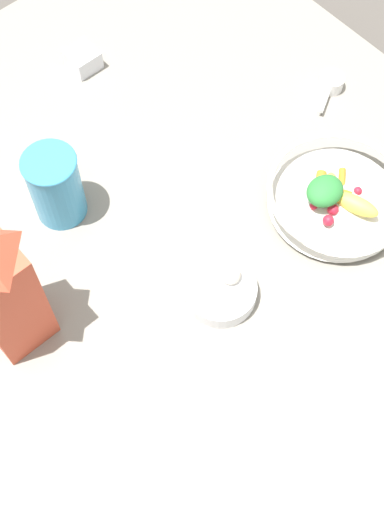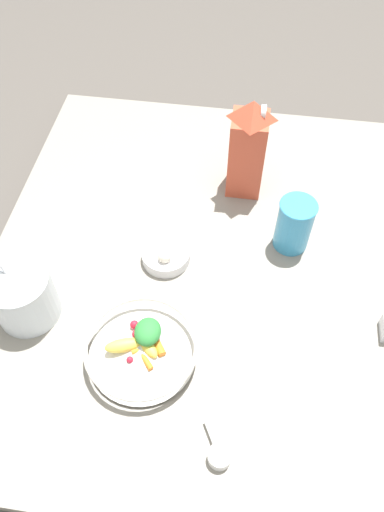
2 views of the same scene
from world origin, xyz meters
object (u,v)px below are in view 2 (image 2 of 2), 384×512
object	(u,v)px
fruit_bowl	(142,348)
yogurt_tub	(23,295)
drinking_cup	(295,224)
garlic_bowl	(166,256)
milk_carton	(249,147)

from	to	relation	value
fruit_bowl	yogurt_tub	distance (m)	0.28
yogurt_tub	drinking_cup	distance (m)	0.63
drinking_cup	garlic_bowl	world-z (taller)	drinking_cup
yogurt_tub	drinking_cup	size ratio (longest dim) A/B	1.71
yogurt_tub	milk_carton	bearing A→B (deg)	-44.11
yogurt_tub	drinking_cup	bearing A→B (deg)	-63.86
yogurt_tub	drinking_cup	xyz separation A→B (m)	(0.28, -0.57, 0.00)
fruit_bowl	garlic_bowl	xyz separation A→B (m)	(0.25, -0.00, -0.02)
fruit_bowl	yogurt_tub	size ratio (longest dim) A/B	0.99
milk_carton	garlic_bowl	distance (m)	0.34
garlic_bowl	fruit_bowl	bearing A→B (deg)	178.90
milk_carton	garlic_bowl	size ratio (longest dim) A/B	2.40
fruit_bowl	drinking_cup	xyz separation A→B (m)	(0.35, -0.30, 0.04)
milk_carton	drinking_cup	distance (m)	0.23
drinking_cup	fruit_bowl	bearing A→B (deg)	139.38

